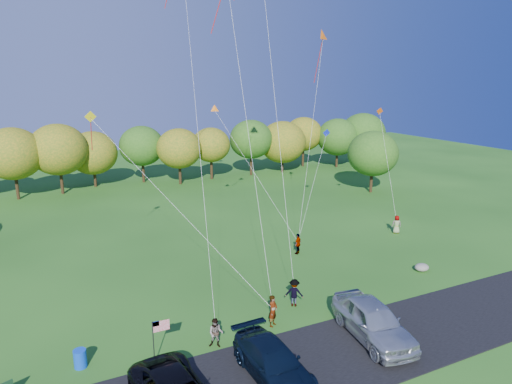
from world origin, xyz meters
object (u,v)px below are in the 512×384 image
flyer_c (294,293)px  flyer_e (397,224)px  minivan_silver (373,321)px  trash_barrel (80,359)px  flyer_a (273,311)px  flyer_b (216,333)px  minivan_navy (273,362)px  flyer_d (298,244)px

flyer_c → flyer_e: size_ratio=1.06×
minivan_silver → trash_barrel: minivan_silver is taller
flyer_a → flyer_c: flyer_a is taller
flyer_a → flyer_b: 3.66m
flyer_b → flyer_e: flyer_e is taller
minivan_navy → flyer_c: 7.10m
minivan_silver → flyer_b: 8.28m
flyer_d → flyer_c: bearing=21.0°
flyer_a → flyer_e: bearing=-8.5°
minivan_navy → flyer_a: (2.16, 4.09, 0.07)m
minivan_navy → flyer_c: flyer_c is taller
flyer_b → trash_barrel: flyer_b is taller
flyer_b → trash_barrel: 6.59m
minivan_silver → flyer_b: bearing=167.0°
minivan_navy → minivan_silver: (6.30, 0.63, 0.21)m
flyer_c → minivan_navy: bearing=90.1°
flyer_c → trash_barrel: bearing=42.1°
flyer_c → trash_barrel: size_ratio=1.90×
minivan_silver → flyer_c: 5.29m
minivan_navy → flyer_d: bearing=53.0°
flyer_a → trash_barrel: size_ratio=2.02×
minivan_silver → trash_barrel: 14.82m
flyer_b → flyer_c: bearing=51.6°
minivan_navy → minivan_silver: 6.33m
flyer_c → flyer_d: (4.57, 7.19, -0.02)m
flyer_e → flyer_d: bearing=29.6°
minivan_silver → flyer_a: bearing=147.5°
minivan_silver → flyer_c: bearing=118.5°
minivan_silver → flyer_a: 5.40m
flyer_a → flyer_d: 11.02m
flyer_b → trash_barrel: (-6.46, 1.24, -0.34)m
minivan_navy → trash_barrel: bearing=147.1°
trash_barrel → flyer_b: bearing=-10.9°
flyer_e → trash_barrel: bearing=44.4°
flyer_e → flyer_c: bearing=54.2°
flyer_b → trash_barrel: bearing=-158.5°
flyer_a → minivan_navy: bearing=-154.0°
minivan_navy → minivan_silver: size_ratio=0.92×
flyer_a → flyer_b: bearing=152.7°
flyer_c → flyer_d: 8.52m
minivan_silver → flyer_e: (13.15, 12.54, -0.24)m
flyer_a → trash_barrel: flyer_a is taller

